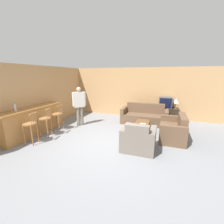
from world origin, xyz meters
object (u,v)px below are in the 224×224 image
bar_chair_near (30,126)px  book_on_table (143,124)px  loveseat_right (173,130)px  bottle (15,107)px  person_by_window (79,104)px  bar_chair_far (58,116)px  coffee_table (142,124)px  table_lamp (176,101)px  couch_far (144,117)px  tv (166,102)px  bar_chair_mid (45,121)px  tv_unit (164,114)px  armchair_near (138,140)px

bar_chair_near → book_on_table: size_ratio=4.67×
loveseat_right → bottle: bottle is taller
bar_chair_near → loveseat_right: bearing=24.0°
person_by_window → bar_chair_far: bearing=-121.9°
bar_chair_near → coffee_table: bar_chair_near is taller
loveseat_right → table_lamp: size_ratio=3.11×
couch_far → tv: bearing=40.7°
bar_chair_near → book_on_table: bearing=29.8°
bar_chair_far → bottle: 1.56m
table_lamp → bar_chair_far: bearing=-148.0°
bar_chair_mid → tv_unit: 5.42m
bottle → book_on_table: (3.92, 1.91, -0.74)m
armchair_near → tv: size_ratio=1.60×
couch_far → armchair_near: (0.18, -2.70, 0.00)m
loveseat_right → person_by_window: person_by_window is taller
armchair_near → table_lamp: size_ratio=2.07×
person_by_window → coffee_table: bearing=-1.9°
bar_chair_mid → loveseat_right: bar_chair_mid is taller
bar_chair_near → bottle: bearing=179.0°
bar_chair_near → armchair_near: (3.39, 0.73, -0.27)m
bar_chair_near → bottle: (-0.57, 0.01, 0.59)m
bar_chair_mid → table_lamp: bearing=37.7°
armchair_near → bottle: bearing=-169.7°
couch_far → person_by_window: person_by_window is taller
table_lamp → tv_unit: bearing=180.0°
bar_chair_near → person_by_window: person_by_window is taller
tv_unit → person_by_window: (-3.59, -2.02, 0.65)m
bar_chair_mid → loveseat_right: bearing=16.5°
couch_far → bar_chair_far: bearing=-147.0°
bar_chair_near → bar_chair_mid: same height
bar_chair_mid → bar_chair_far: bearing=90.0°
book_on_table → table_lamp: 2.63m
bar_chair_far → tv_unit: (4.11, 2.86, -0.27)m
bar_chair_mid → person_by_window: bearing=70.9°
bar_chair_near → couch_far: bar_chair_near is taller
bar_chair_far → tv: 5.01m
tv_unit → book_on_table: (-0.75, -2.27, 0.12)m
bar_chair_far → bar_chair_mid: bearing=-90.0°
tv_unit → bar_chair_far: bearing=-145.2°
couch_far → tv_unit: 1.18m
coffee_table → bottle: size_ratio=3.46×
tv → table_lamp: (0.46, 0.00, 0.08)m
armchair_near → tv: tv is taller
bar_chair_far → couch_far: (3.22, 2.09, -0.27)m
armchair_near → loveseat_right: 1.62m
bar_chair_far → tv: tv is taller
coffee_table → tv_unit: (0.81, 2.11, -0.04)m
bar_chair_far → coffee_table: 3.39m
bar_chair_mid → couch_far: size_ratio=0.51×
coffee_table → book_on_table: bearing=-71.5°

